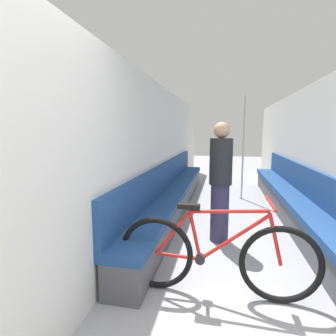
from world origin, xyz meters
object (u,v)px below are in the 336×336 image
(bench_seat_row_left, at_px, (174,195))
(bench_seat_row_right, at_px, (292,201))
(bicycle, at_px, (215,256))
(passenger_standing, at_px, (220,181))
(grab_pole_near, at_px, (243,150))

(bench_seat_row_left, distance_m, bench_seat_row_right, 2.06)
(bench_seat_row_left, height_order, bicycle, bench_seat_row_left)
(bench_seat_row_right, bearing_deg, passenger_standing, -134.93)
(bench_seat_row_right, height_order, bicycle, bench_seat_row_right)
(bench_seat_row_right, bearing_deg, bench_seat_row_left, 180.00)
(grab_pole_near, bearing_deg, bench_seat_row_right, -57.50)
(bench_seat_row_right, height_order, grab_pole_near, grab_pole_near)
(bench_seat_row_right, distance_m, passenger_standing, 1.80)
(bicycle, relative_size, grab_pole_near, 0.81)
(bicycle, bearing_deg, bench_seat_row_left, 95.58)
(bicycle, relative_size, passenger_standing, 1.12)
(bicycle, distance_m, grab_pole_near, 3.75)
(bench_seat_row_left, distance_m, grab_pole_near, 1.93)
(bench_seat_row_right, relative_size, passenger_standing, 3.48)
(bench_seat_row_left, bearing_deg, bench_seat_row_right, 0.00)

